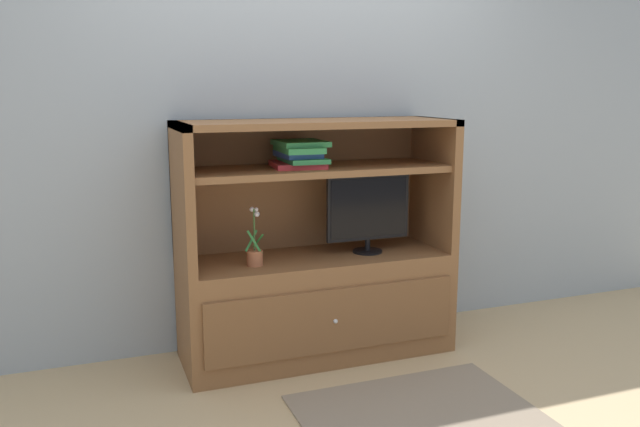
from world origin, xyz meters
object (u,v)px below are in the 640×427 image
Objects in this scene: media_console at (317,278)px; potted_plant at (255,253)px; magazine_stack at (299,154)px; tv_monitor at (368,211)px.

media_console is 4.84× the size of potted_plant.
tv_monitor is at bearing -4.56° from magazine_stack.
tv_monitor is (0.30, -0.04, 0.38)m from media_console.
media_console reaches higher than tv_monitor.
tv_monitor reaches higher than potted_plant.
potted_plant is (-0.68, -0.04, -0.18)m from tv_monitor.
magazine_stack is (0.28, 0.08, 0.51)m from potted_plant.
magazine_stack is (-0.10, -0.00, 0.71)m from media_console.
media_console is at bearing 2.66° from magazine_stack.
potted_plant is 0.58m from magazine_stack.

